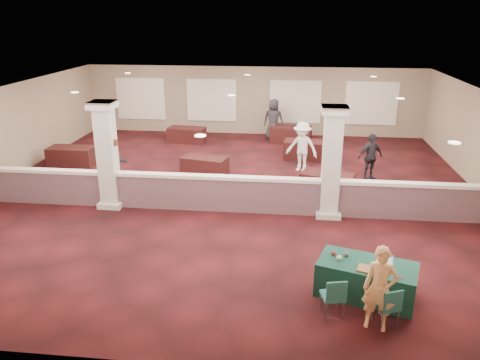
# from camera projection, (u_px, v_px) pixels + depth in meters

# --- Properties ---
(ground) EXTENTS (16.00, 16.00, 0.00)m
(ground) POSITION_uv_depth(u_px,v_px,m) (232.00, 193.00, 15.32)
(ground) COLOR #3E0F13
(ground) RESTS_ON ground
(wall_back) EXTENTS (16.00, 0.04, 3.20)m
(wall_back) POSITION_uv_depth(u_px,v_px,m) (253.00, 101.00, 22.26)
(wall_back) COLOR gray
(wall_back) RESTS_ON ground
(wall_front) EXTENTS (16.00, 0.04, 3.20)m
(wall_front) POSITION_uv_depth(u_px,v_px,m) (167.00, 282.00, 7.29)
(wall_front) COLOR gray
(wall_front) RESTS_ON ground
(ceiling) EXTENTS (16.00, 16.00, 0.02)m
(ceiling) POSITION_uv_depth(u_px,v_px,m) (231.00, 95.00, 14.24)
(ceiling) COLOR white
(ceiling) RESTS_ON wall_back
(partition_wall) EXTENTS (15.60, 0.28, 1.10)m
(partition_wall) POSITION_uv_depth(u_px,v_px,m) (226.00, 193.00, 13.72)
(partition_wall) COLOR brown
(partition_wall) RESTS_ON ground
(column_left) EXTENTS (0.72, 0.72, 3.20)m
(column_left) POSITION_uv_depth(u_px,v_px,m) (107.00, 154.00, 13.73)
(column_left) COLOR beige
(column_left) RESTS_ON ground
(column_right) EXTENTS (0.72, 0.72, 3.20)m
(column_right) POSITION_uv_depth(u_px,v_px,m) (331.00, 162.00, 13.05)
(column_right) COLOR beige
(column_right) RESTS_ON ground
(sconce_left) EXTENTS (0.12, 0.12, 0.18)m
(sconce_left) POSITION_uv_depth(u_px,v_px,m) (97.00, 142.00, 13.63)
(sconce_left) COLOR brown
(sconce_left) RESTS_ON column_left
(sconce_right) EXTENTS (0.12, 0.12, 0.18)m
(sconce_right) POSITION_uv_depth(u_px,v_px,m) (115.00, 143.00, 13.57)
(sconce_right) COLOR brown
(sconce_right) RESTS_ON column_left
(near_table) EXTENTS (2.16, 1.52, 0.75)m
(near_table) POSITION_uv_depth(u_px,v_px,m) (366.00, 280.00, 9.62)
(near_table) COLOR #0D312A
(near_table) RESTS_ON ground
(conf_chair_main) EXTENTS (0.53, 0.53, 0.81)m
(conf_chair_main) POSITION_uv_depth(u_px,v_px,m) (389.00, 304.00, 8.64)
(conf_chair_main) COLOR #1F585C
(conf_chair_main) RESTS_ON ground
(conf_chair_side) EXTENTS (0.50, 0.50, 0.84)m
(conf_chair_side) POSITION_uv_depth(u_px,v_px,m) (334.00, 295.00, 8.90)
(conf_chair_side) COLOR #1F585C
(conf_chair_side) RESTS_ON ground
(woman) EXTENTS (0.67, 0.52, 1.66)m
(woman) POSITION_uv_depth(u_px,v_px,m) (380.00, 289.00, 8.49)
(woman) COLOR tan
(woman) RESTS_ON ground
(far_table_front_left) EXTENTS (1.75, 0.88, 0.71)m
(far_table_front_left) POSITION_uv_depth(u_px,v_px,m) (72.00, 156.00, 17.99)
(far_table_front_left) COLOR black
(far_table_front_left) RESTS_ON ground
(far_table_front_center) EXTENTS (1.77, 1.17, 0.66)m
(far_table_front_center) POSITION_uv_depth(u_px,v_px,m) (205.00, 166.00, 16.93)
(far_table_front_center) COLOR black
(far_table_front_center) RESTS_ON ground
(far_table_front_right) EXTENTS (1.84, 1.31, 0.67)m
(far_table_front_right) POSITION_uv_depth(u_px,v_px,m) (327.00, 183.00, 15.16)
(far_table_front_right) COLOR black
(far_table_front_right) RESTS_ON ground
(far_table_back_left) EXTENTS (1.72, 0.99, 0.67)m
(far_table_back_left) POSITION_uv_depth(u_px,v_px,m) (187.00, 135.00, 21.21)
(far_table_back_left) COLOR black
(far_table_back_left) RESTS_ON ground
(far_table_back_center) EXTENTS (1.91, 1.12, 0.73)m
(far_table_back_center) POSITION_uv_depth(u_px,v_px,m) (291.00, 135.00, 21.08)
(far_table_back_center) COLOR black
(far_table_back_center) RESTS_ON ground
(far_table_back_right) EXTENTS (1.86, 1.06, 0.72)m
(far_table_back_right) POSITION_uv_depth(u_px,v_px,m) (307.00, 150.00, 18.78)
(far_table_back_right) COLOR black
(far_table_back_right) RESTS_ON ground
(attendee_a) EXTENTS (0.85, 0.75, 1.55)m
(attendee_a) POSITION_uv_depth(u_px,v_px,m) (117.00, 164.00, 15.65)
(attendee_a) COLOR black
(attendee_a) RESTS_ON ground
(attendee_b) EXTENTS (1.29, 0.93, 1.84)m
(attendee_b) POSITION_uv_depth(u_px,v_px,m) (302.00, 147.00, 17.14)
(attendee_b) COLOR white
(attendee_b) RESTS_ON ground
(attendee_c) EXTENTS (1.08, 0.88, 1.67)m
(attendee_c) POSITION_uv_depth(u_px,v_px,m) (370.00, 157.00, 16.26)
(attendee_c) COLOR black
(attendee_c) RESTS_ON ground
(attendee_d) EXTENTS (1.00, 0.63, 1.89)m
(attendee_d) POSITION_uv_depth(u_px,v_px,m) (274.00, 120.00, 21.35)
(attendee_d) COLOR black
(attendee_d) RESTS_ON ground
(laptop_base) EXTENTS (0.39, 0.33, 0.02)m
(laptop_base) POSITION_uv_depth(u_px,v_px,m) (383.00, 268.00, 9.33)
(laptop_base) COLOR silver
(laptop_base) RESTS_ON near_table
(laptop_screen) EXTENTS (0.33, 0.11, 0.23)m
(laptop_screen) POSITION_uv_depth(u_px,v_px,m) (385.00, 259.00, 9.39)
(laptop_screen) COLOR silver
(laptop_screen) RESTS_ON near_table
(screen_glow) EXTENTS (0.30, 0.10, 0.20)m
(screen_glow) POSITION_uv_depth(u_px,v_px,m) (384.00, 260.00, 9.39)
(screen_glow) COLOR silver
(screen_glow) RESTS_ON near_table
(knitting) EXTENTS (0.49, 0.42, 0.03)m
(knitting) POSITION_uv_depth(u_px,v_px,m) (368.00, 269.00, 9.25)
(knitting) COLOR orange
(knitting) RESTS_ON near_table
(yarn_cream) EXTENTS (0.11, 0.11, 0.11)m
(yarn_cream) POSITION_uv_depth(u_px,v_px,m) (339.00, 258.00, 9.60)
(yarn_cream) COLOR #BEAD9D
(yarn_cream) RESTS_ON near_table
(yarn_red) EXTENTS (0.10, 0.10, 0.10)m
(yarn_red) POSITION_uv_depth(u_px,v_px,m) (334.00, 253.00, 9.80)
(yarn_red) COLOR maroon
(yarn_red) RESTS_ON near_table
(yarn_grey) EXTENTS (0.11, 0.11, 0.11)m
(yarn_grey) POSITION_uv_depth(u_px,v_px,m) (347.00, 254.00, 9.76)
(yarn_grey) COLOR #4B4B50
(yarn_grey) RESTS_ON near_table
(scissors) EXTENTS (0.13, 0.07, 0.01)m
(scissors) POSITION_uv_depth(u_px,v_px,m) (401.00, 277.00, 8.99)
(scissors) COLOR #B11222
(scissors) RESTS_ON near_table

